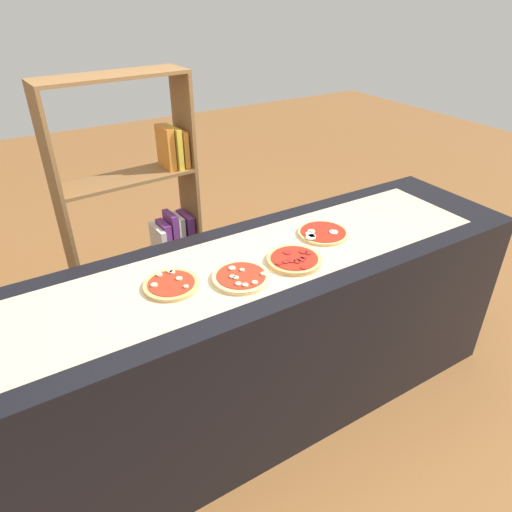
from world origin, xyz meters
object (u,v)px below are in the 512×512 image
at_px(pizza_mushroom_1, 241,277).
at_px(pizza_pepperoni_2, 294,260).
at_px(bookshelf, 148,224).
at_px(pizza_mushroom_0, 171,284).
at_px(pizza_mozzarella_3, 323,233).

relative_size(pizza_mushroom_1, pizza_pepperoni_2, 1.00).
xyz_separation_m(pizza_pepperoni_2, bookshelf, (-0.31, 1.01, -0.18)).
bearing_deg(pizza_mushroom_0, pizza_pepperoni_2, -11.35).
bearing_deg(pizza_mozzarella_3, pizza_mushroom_1, -166.22).
xyz_separation_m(pizza_mushroom_0, pizza_mushroom_1, (0.26, -0.10, 0.00)).
relative_size(pizza_mushroom_0, pizza_pepperoni_2, 0.94).
bearing_deg(pizza_mushroom_1, pizza_pepperoni_2, -0.68).
distance_m(pizza_mushroom_1, bookshelf, 1.03).
xyz_separation_m(pizza_mushroom_1, pizza_pepperoni_2, (0.26, -0.00, 0.00)).
height_order(pizza_mushroom_1, pizza_mozzarella_3, pizza_mushroom_1).
height_order(pizza_mushroom_1, pizza_pepperoni_2, same).
relative_size(pizza_mushroom_1, pizza_mozzarella_3, 0.99).
relative_size(pizza_mushroom_0, bookshelf, 0.14).
relative_size(pizza_mushroom_1, bookshelf, 0.15).
height_order(pizza_mushroom_0, bookshelf, bookshelf).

